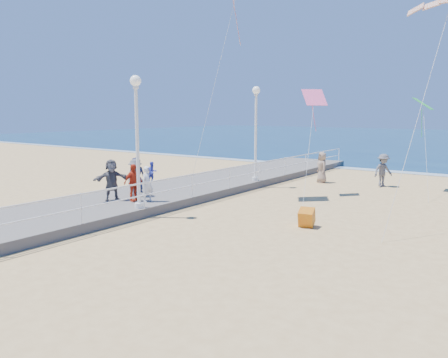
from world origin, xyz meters
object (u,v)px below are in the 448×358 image
Objects in this scene: toddler_held at (152,172)px; lamp_post_mid at (137,128)px; spectator_5 at (112,180)px; beach_walker_c at (322,167)px; spectator_2 at (135,178)px; spectator_3 at (133,183)px; box_kite at (307,219)px; beach_walker_a at (383,170)px; spectator_4 at (136,175)px; woman_holding_toddler at (148,184)px; lamp_post_far at (256,123)px.

lamp_post_mid is at bearing -148.67° from toddler_held.
spectator_5 reaches higher than beach_walker_c.
spectator_2 reaches higher than spectator_3.
box_kite is at bearing -96.71° from spectator_2.
spectator_3 is at bearing -61.15° from beach_walker_c.
beach_walker_c is at bearing 132.94° from beach_walker_a.
spectator_4 is 2.84× the size of box_kite.
beach_walker_c is at bearing -34.74° from spectator_2.
toddler_held reaches higher than spectator_2.
spectator_4 is at bearing 48.05° from spectator_3.
spectator_3 is at bearing -41.07° from spectator_5.
lamp_post_mid is 5.87× the size of toddler_held.
woman_holding_toddler is 0.56m from toddler_held.
woman_holding_toddler is 0.92× the size of spectator_4.
spectator_5 reaches higher than woman_holding_toddler.
beach_walker_a is (6.48, 12.45, -0.23)m from woman_holding_toddler.
box_kite is at bearing 22.73° from lamp_post_mid.
woman_holding_toddler is 1.72× the size of toddler_held.
toddler_held is at bearing -37.06° from spectator_5.
lamp_post_mid is 15.01m from beach_walker_a.
beach_walker_a reaches higher than box_kite.
lamp_post_far is at bearing -76.39° from beach_walker_c.
lamp_post_far is 9.54m from box_kite.
beach_walker_a is (8.67, 11.08, -0.30)m from spectator_4.
beach_walker_a is (5.87, 13.55, -2.71)m from lamp_post_mid.
spectator_3 reaches higher than beach_walker_a.
lamp_post_far is at bearing 159.55° from beach_walker_a.
woman_holding_toddler is 14.03m from beach_walker_a.
lamp_post_mid reaches higher than spectator_5.
spectator_4 reaches higher than beach_walker_a.
woman_holding_toddler is 2.59m from spectator_4.
beach_walker_c is (3.00, 11.76, -0.24)m from woman_holding_toddler.
spectator_5 reaches higher than toddler_held.
toddler_held is at bearing 178.06° from box_kite.
spectator_5 reaches higher than spectator_2.
spectator_4 is 0.90× the size of beach_walker_c.
box_kite is (3.84, -10.25, -0.64)m from beach_walker_c.
toddler_held is 0.55× the size of spectator_3.
spectator_4 is 11.62m from beach_walker_c.
lamp_post_mid is 9.00m from lamp_post_far.
box_kite is (8.38, 2.21, -1.01)m from spectator_5.
woman_holding_toddler reaches higher than box_kite.
beach_walker_a is 1.01× the size of beach_walker_c.
lamp_post_mid is 3.41× the size of woman_holding_toddler.
woman_holding_toddler is at bearing -125.11° from spectator_2.
beach_walker_a is (7.85, 11.90, -0.32)m from spectator_2.
spectator_5 is at bearing -138.40° from spectator_4.
toddler_held is 0.50× the size of spectator_5.
spectator_4 is at bearing -71.13° from beach_walker_c.
toddler_held is 0.47× the size of beach_walker_a.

